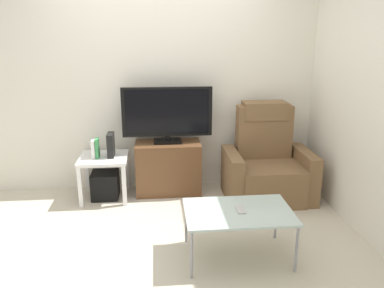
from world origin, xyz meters
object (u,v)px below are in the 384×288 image
side_table (104,163)px  subwoofer_box (105,185)px  television (167,114)px  cell_phone (240,210)px  book_leftmost (94,149)px  book_middle (97,148)px  game_console (111,145)px  recliner_armchair (267,166)px  coffee_table (238,214)px  tv_stand (168,167)px

side_table → subwoofer_box: (0.00, 0.00, -0.26)m
television → cell_phone: 1.66m
television → side_table: 0.92m
book_leftmost → book_middle: bearing=0.0°
book_middle → game_console: 0.15m
game_console → cell_phone: (1.20, -1.37, -0.20)m
side_table → subwoofer_box: side_table is taller
side_table → subwoofer_box: bearing=0.0°
subwoofer_box → book_leftmost: bearing=-168.7°
television → subwoofer_box: size_ratio=3.41×
recliner_armchair → side_table: 1.88m
side_table → game_console: game_console is taller
subwoofer_box → game_console: (0.09, 0.01, 0.48)m
television → book_middle: bearing=-170.4°
television → recliner_armchair: size_ratio=0.96×
television → subwoofer_box: (-0.74, -0.11, -0.81)m
recliner_armchair → subwoofer_box: size_ratio=3.55×
book_middle → subwoofer_box: bearing=19.0°
game_console → television: bearing=9.1°
recliner_armchair → coffee_table: (-0.60, -1.23, 0.03)m
side_table → book_leftmost: (-0.10, -0.02, 0.18)m
television → tv_stand: bearing=-90.0°
television → book_middle: size_ratio=4.73×
cell_phone → tv_stand: bearing=110.7°
television → coffee_table: television is taller
television → subwoofer_box: 1.10m
subwoofer_box → game_console: size_ratio=1.13×
recliner_armchair → subwoofer_box: (-1.87, 0.13, -0.22)m
television → game_console: size_ratio=3.85×
television → side_table: size_ratio=1.92×
book_middle → side_table: bearing=19.0°
side_table → television: bearing=8.8°
game_console → cell_phone: 1.83m
tv_stand → subwoofer_box: (-0.74, -0.10, -0.16)m
book_middle → coffee_table: book_middle is taller
television → game_console: 0.73m
coffee_table → cell_phone: (0.02, 0.01, 0.03)m
recliner_armchair → cell_phone: 1.36m
tv_stand → side_table: 0.75m
television → book_middle: television is taller
cell_phone → game_console: bearing=131.1°
tv_stand → side_table: size_ratio=1.41×
game_console → cell_phone: size_ratio=1.79×
television → cell_phone: size_ratio=6.91×
television → cell_phone: bearing=-69.3°
tv_stand → coffee_table: bearing=-69.8°
recliner_armchair → cell_phone: (-0.58, -1.22, 0.06)m
coffee_table → game_console: bearing=130.8°
recliner_armchair → game_console: recliner_armchair is taller
television → book_leftmost: (-0.84, -0.13, -0.36)m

